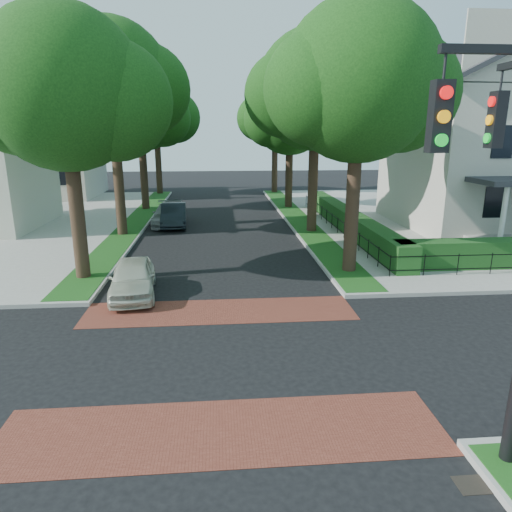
# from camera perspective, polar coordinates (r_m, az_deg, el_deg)

# --- Properties ---
(ground) EXTENTS (120.00, 120.00, 0.00)m
(ground) POSITION_cam_1_polar(r_m,az_deg,el_deg) (12.60, -4.41, -12.41)
(ground) COLOR black
(ground) RESTS_ON ground
(sidewalk_ne) EXTENTS (30.00, 30.00, 0.15)m
(sidewalk_ne) POSITION_cam_1_polar(r_m,az_deg,el_deg) (36.37, 27.79, 4.40)
(sidewalk_ne) COLOR gray
(sidewalk_ne) RESTS_ON ground
(crosswalk_far) EXTENTS (9.00, 2.20, 0.01)m
(crosswalk_far) POSITION_cam_1_polar(r_m,az_deg,el_deg) (15.50, -4.51, -6.89)
(crosswalk_far) COLOR maroon
(crosswalk_far) RESTS_ON ground
(crosswalk_near) EXTENTS (9.00, 2.20, 0.01)m
(crosswalk_near) POSITION_cam_1_polar(r_m,az_deg,el_deg) (9.88, -4.23, -21.03)
(crosswalk_near) COLOR maroon
(crosswalk_near) RESTS_ON ground
(storm_drain) EXTENTS (0.65, 0.45, 0.01)m
(storm_drain) POSITION_cam_1_polar(r_m,az_deg,el_deg) (9.51, 25.69, -24.36)
(storm_drain) COLOR black
(storm_drain) RESTS_ON ground
(grass_strip_ne) EXTENTS (1.60, 29.80, 0.02)m
(grass_strip_ne) POSITION_cam_1_polar(r_m,az_deg,el_deg) (31.26, 5.25, 4.75)
(grass_strip_ne) COLOR #173F12
(grass_strip_ne) RESTS_ON sidewalk_ne
(grass_strip_nw) EXTENTS (1.60, 29.80, 0.02)m
(grass_strip_nw) POSITION_cam_1_polar(r_m,az_deg,el_deg) (31.26, -14.71, 4.32)
(grass_strip_nw) COLOR #173F12
(grass_strip_nw) RESTS_ON sidewalk_nw
(tree_right_near) EXTENTS (7.75, 6.67, 10.66)m
(tree_right_near) POSITION_cam_1_polar(r_m,az_deg,el_deg) (19.31, 12.88, 20.22)
(tree_right_near) COLOR black
(tree_right_near) RESTS_ON sidewalk_ne
(tree_right_mid) EXTENTS (8.25, 7.09, 11.22)m
(tree_right_mid) POSITION_cam_1_polar(r_m,az_deg,el_deg) (27.08, 7.62, 19.71)
(tree_right_mid) COLOR black
(tree_right_mid) RESTS_ON sidewalk_ne
(tree_right_far) EXTENTS (7.25, 6.23, 9.74)m
(tree_right_far) POSITION_cam_1_polar(r_m,az_deg,el_deg) (35.84, 4.38, 16.95)
(tree_right_far) COLOR black
(tree_right_far) RESTS_ON sidewalk_ne
(tree_right_back) EXTENTS (7.50, 6.45, 10.20)m
(tree_right_back) POSITION_cam_1_polar(r_m,az_deg,el_deg) (44.76, 2.51, 17.11)
(tree_right_back) COLOR black
(tree_right_back) RESTS_ON sidewalk_ne
(tree_left_near) EXTENTS (7.50, 6.45, 10.20)m
(tree_left_near) POSITION_cam_1_polar(r_m,az_deg,el_deg) (19.22, -22.32, 18.45)
(tree_left_near) COLOR black
(tree_left_near) RESTS_ON sidewalk_nw
(tree_left_mid) EXTENTS (8.00, 6.88, 11.48)m
(tree_left_mid) POSITION_cam_1_polar(r_m,az_deg,el_deg) (27.07, -17.35, 19.94)
(tree_left_mid) COLOR black
(tree_left_mid) RESTS_ON sidewalk_nw
(tree_left_far) EXTENTS (7.00, 6.02, 9.86)m
(tree_left_far) POSITION_cam_1_polar(r_m,az_deg,el_deg) (35.81, -14.09, 16.90)
(tree_left_far) COLOR black
(tree_left_far) RESTS_ON sidewalk_nw
(tree_left_back) EXTENTS (7.75, 6.66, 10.44)m
(tree_left_back) POSITION_cam_1_polar(r_m,az_deg,el_deg) (44.75, -12.25, 16.98)
(tree_left_back) COLOR black
(tree_left_back) RESTS_ON sidewalk_nw
(hedge_main_road) EXTENTS (1.00, 18.00, 1.20)m
(hedge_main_road) POSITION_cam_1_polar(r_m,az_deg,el_deg) (27.74, 11.43, 4.41)
(hedge_main_road) COLOR #1B4216
(hedge_main_road) RESTS_ON sidewalk_ne
(fence_main_road) EXTENTS (0.06, 18.00, 0.90)m
(fence_main_road) POSITION_cam_1_polar(r_m,az_deg,el_deg) (27.56, 9.81, 4.10)
(fence_main_road) COLOR black
(fence_main_road) RESTS_ON sidewalk_ne
(house_victorian) EXTENTS (13.00, 13.05, 12.48)m
(house_victorian) POSITION_cam_1_polar(r_m,az_deg,el_deg) (32.23, 29.00, 13.77)
(house_victorian) COLOR beige
(house_victorian) RESTS_ON sidewalk_ne
(house_left_far) EXTENTS (10.00, 9.00, 10.14)m
(house_left_far) POSITION_cam_1_polar(r_m,az_deg,el_deg) (45.86, -25.21, 12.89)
(house_left_far) COLOR beige
(house_left_far) RESTS_ON sidewalk_nw
(parked_car_front) EXTENTS (2.02, 4.08, 1.34)m
(parked_car_front) POSITION_cam_1_polar(r_m,az_deg,el_deg) (17.33, -15.16, -2.64)
(parked_car_front) COLOR beige
(parked_car_front) RESTS_ON ground
(parked_car_middle) EXTENTS (1.79, 4.44, 1.43)m
(parked_car_middle) POSITION_cam_1_polar(r_m,az_deg,el_deg) (29.55, -10.24, 5.06)
(parked_car_middle) COLOR black
(parked_car_middle) RESTS_ON ground
(parked_car_rear) EXTENTS (1.97, 4.62, 1.33)m
(parked_car_rear) POSITION_cam_1_polar(r_m,az_deg,el_deg) (30.09, -10.94, 5.10)
(parked_car_rear) COLOR gray
(parked_car_rear) RESTS_ON ground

